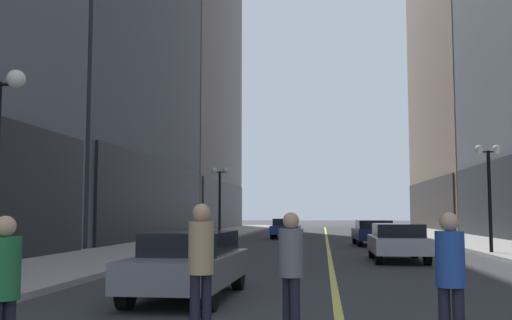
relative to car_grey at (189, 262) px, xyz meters
The scene contains 15 objects.
ground_plane 26.31m from the car_grey, 83.63° to the left, with size 200.00×200.00×0.00m, color #38383A.
sidewalk_left 26.68m from the car_grey, 101.53° to the left, with size 4.50×78.00×0.15m, color #ADA8A0.
sidewalk_right 28.43m from the car_grey, 66.87° to the left, with size 4.50×78.00×0.15m, color #ADA8A0.
lane_centre_stripe 26.31m from the car_grey, 83.63° to the left, with size 0.16×70.00×0.01m, color #E5D64C.
building_left_far 56.36m from the car_grey, 104.89° to the left, with size 12.24×26.00×40.39m.
car_grey is the anchor object (origin of this frame).
car_silver 11.16m from the car_grey, 61.75° to the left, with size 1.84×4.33×1.32m.
car_navy 21.07m from the car_grey, 75.45° to the left, with size 2.06×4.43×1.32m.
car_blue 28.59m from the car_grey, 89.57° to the left, with size 1.88×4.13×1.32m.
pedestrian_in_tan_trench 4.17m from the car_grey, 75.35° to the right, with size 0.47×0.47×1.83m.
pedestrian_in_blue_hoodie 6.21m from the car_grey, 47.88° to the right, with size 0.45×0.45×1.71m.
pedestrian_in_grey_suit 4.32m from the car_grey, 58.75° to the right, with size 0.48×0.48×1.71m.
pedestrian_in_green_parka 6.07m from the car_grey, 95.77° to the right, with size 0.45×0.45×1.67m.
street_lamp_left_far 24.22m from the car_grey, 98.31° to the left, with size 1.06×0.36×4.43m.
street_lamp_right_mid 16.22m from the car_grey, 54.43° to the left, with size 1.06×0.36×4.43m.
Camera 1 is at (-0.25, -3.16, 1.70)m, focal length 42.38 mm.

